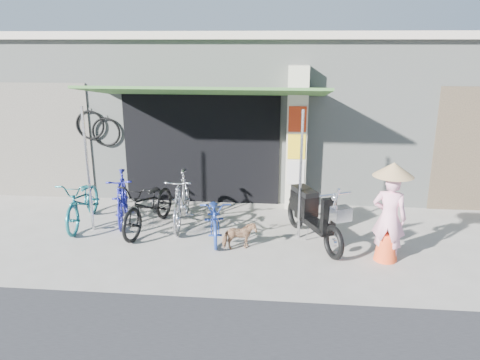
# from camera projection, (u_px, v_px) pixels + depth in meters

# --- Properties ---
(ground) EXTENTS (80.00, 80.00, 0.00)m
(ground) POSITION_uv_depth(u_px,v_px,m) (246.00, 253.00, 7.96)
(ground) COLOR #A09A90
(ground) RESTS_ON ground
(bicycle_shop) EXTENTS (12.30, 5.30, 3.66)m
(bicycle_shop) POSITION_uv_depth(u_px,v_px,m) (262.00, 105.00, 12.29)
(bicycle_shop) COLOR gray
(bicycle_shop) RESTS_ON ground
(shop_pillar) EXTENTS (0.42, 0.44, 3.00)m
(shop_pillar) POSITION_uv_depth(u_px,v_px,m) (296.00, 139.00, 9.79)
(shop_pillar) COLOR beige
(shop_pillar) RESTS_ON ground
(awning) EXTENTS (4.60, 1.88, 2.72)m
(awning) POSITION_uv_depth(u_px,v_px,m) (206.00, 93.00, 8.88)
(awning) COLOR #35612B
(awning) RESTS_ON ground
(neighbour_left) EXTENTS (2.60, 0.06, 2.60)m
(neighbour_left) POSITION_uv_depth(u_px,v_px,m) (35.00, 141.00, 10.52)
(neighbour_left) COLOR #6B665B
(neighbour_left) RESTS_ON ground
(bike_teal) EXTENTS (0.79, 1.85, 0.94)m
(bike_teal) POSITION_uv_depth(u_px,v_px,m) (83.00, 201.00, 9.09)
(bike_teal) COLOR #176269
(bike_teal) RESTS_ON ground
(bike_blue) EXTENTS (0.87, 1.73, 1.00)m
(bike_blue) POSITION_uv_depth(u_px,v_px,m) (122.00, 198.00, 9.22)
(bike_blue) COLOR navy
(bike_blue) RESTS_ON ground
(bike_black) EXTENTS (1.04, 1.98, 0.99)m
(bike_black) POSITION_uv_depth(u_px,v_px,m) (149.00, 205.00, 8.83)
(bike_black) COLOR black
(bike_black) RESTS_ON ground
(bike_silver) EXTENTS (0.58, 1.77, 1.05)m
(bike_silver) POSITION_uv_depth(u_px,v_px,m) (182.00, 200.00, 9.04)
(bike_silver) COLOR #ADADB2
(bike_silver) RESTS_ON ground
(bike_navy) EXTENTS (0.79, 1.59, 0.80)m
(bike_navy) POSITION_uv_depth(u_px,v_px,m) (215.00, 217.00, 8.49)
(bike_navy) COLOR #223E9D
(bike_navy) RESTS_ON ground
(street_dog) EXTENTS (0.63, 0.43, 0.49)m
(street_dog) POSITION_uv_depth(u_px,v_px,m) (239.00, 236.00, 8.05)
(street_dog) COLOR tan
(street_dog) RESTS_ON ground
(moped) EXTENTS (1.02, 1.89, 1.14)m
(moped) POSITION_uv_depth(u_px,v_px,m) (312.00, 214.00, 8.31)
(moped) COLOR black
(moped) RESTS_ON ground
(nun) EXTENTS (0.64, 0.64, 1.66)m
(nun) POSITION_uv_depth(u_px,v_px,m) (390.00, 213.00, 7.49)
(nun) COLOR #FFABC5
(nun) RESTS_ON ground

